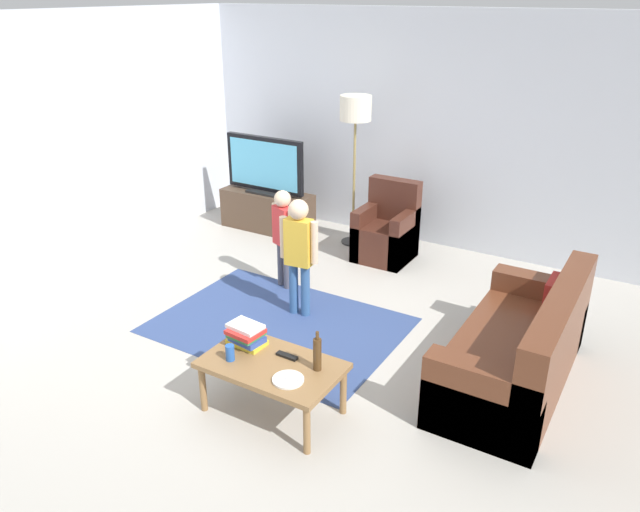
# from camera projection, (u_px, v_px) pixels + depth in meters

# --- Properties ---
(ground) EXTENTS (7.80, 7.80, 0.00)m
(ground) POSITION_uv_depth(u_px,v_px,m) (285.00, 348.00, 5.38)
(ground) COLOR #B2ADA3
(wall_back) EXTENTS (6.00, 0.12, 2.70)m
(wall_back) POSITION_uv_depth(u_px,v_px,m) (426.00, 131.00, 7.20)
(wall_back) COLOR silver
(wall_back) RESTS_ON ground
(wall_left) EXTENTS (0.12, 6.00, 2.70)m
(wall_left) POSITION_uv_depth(u_px,v_px,m) (37.00, 152.00, 6.26)
(wall_left) COLOR silver
(wall_left) RESTS_ON ground
(area_rug) EXTENTS (2.20, 1.60, 0.01)m
(area_rug) POSITION_uv_depth(u_px,v_px,m) (279.00, 325.00, 5.74)
(area_rug) COLOR #33477A
(area_rug) RESTS_ON ground
(tv_stand) EXTENTS (1.20, 0.44, 0.50)m
(tv_stand) POSITION_uv_depth(u_px,v_px,m) (267.00, 211.00, 7.94)
(tv_stand) COLOR #4C3828
(tv_stand) RESTS_ON ground
(tv) EXTENTS (1.10, 0.28, 0.71)m
(tv) POSITION_uv_depth(u_px,v_px,m) (265.00, 166.00, 7.69)
(tv) COLOR black
(tv) RESTS_ON tv_stand
(couch) EXTENTS (0.80, 1.80, 0.86)m
(couch) POSITION_uv_depth(u_px,v_px,m) (523.00, 353.00, 4.76)
(couch) COLOR brown
(couch) RESTS_ON ground
(armchair) EXTENTS (0.60, 0.60, 0.90)m
(armchair) POSITION_uv_depth(u_px,v_px,m) (387.00, 233.00, 7.08)
(armchair) COLOR #472319
(armchair) RESTS_ON ground
(floor_lamp) EXTENTS (0.36, 0.36, 1.78)m
(floor_lamp) POSITION_uv_depth(u_px,v_px,m) (355.00, 116.00, 6.99)
(floor_lamp) COLOR #262626
(floor_lamp) RESTS_ON ground
(child_near_tv) EXTENTS (0.33, 0.20, 1.05)m
(child_near_tv) POSITION_uv_depth(u_px,v_px,m) (283.00, 230.00, 6.25)
(child_near_tv) COLOR #4C4C59
(child_near_tv) RESTS_ON ground
(child_center) EXTENTS (0.39, 0.19, 1.15)m
(child_center) POSITION_uv_depth(u_px,v_px,m) (299.00, 247.00, 5.67)
(child_center) COLOR #33598C
(child_center) RESTS_ON ground
(coffee_table) EXTENTS (1.00, 0.60, 0.42)m
(coffee_table) POSITION_uv_depth(u_px,v_px,m) (272.00, 369.00, 4.43)
(coffee_table) COLOR olive
(coffee_table) RESTS_ON ground
(book_stack) EXTENTS (0.29, 0.24, 0.17)m
(book_stack) POSITION_uv_depth(u_px,v_px,m) (246.00, 335.00, 4.60)
(book_stack) COLOR yellow
(book_stack) RESTS_ON coffee_table
(bottle) EXTENTS (0.06, 0.06, 0.30)m
(bottle) POSITION_uv_depth(u_px,v_px,m) (317.00, 354.00, 4.29)
(bottle) COLOR #4C3319
(bottle) RESTS_ON coffee_table
(tv_remote) EXTENTS (0.17, 0.05, 0.02)m
(tv_remote) POSITION_uv_depth(u_px,v_px,m) (287.00, 356.00, 4.48)
(tv_remote) COLOR black
(tv_remote) RESTS_ON coffee_table
(soda_can) EXTENTS (0.07, 0.07, 0.12)m
(soda_can) POSITION_uv_depth(u_px,v_px,m) (230.00, 353.00, 4.42)
(soda_can) COLOR #2659B2
(soda_can) RESTS_ON coffee_table
(plate) EXTENTS (0.22, 0.22, 0.02)m
(plate) POSITION_uv_depth(u_px,v_px,m) (288.00, 380.00, 4.21)
(plate) COLOR white
(plate) RESTS_ON coffee_table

